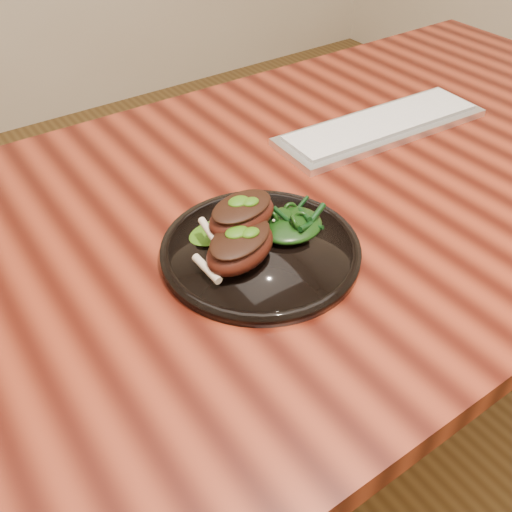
{
  "coord_description": "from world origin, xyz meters",
  "views": [
    {
      "loc": [
        -0.48,
        -0.55,
        1.23
      ],
      "look_at": [
        -0.17,
        -0.12,
        0.78
      ],
      "focal_mm": 40.0,
      "sensor_mm": 36.0,
      "label": 1
    }
  ],
  "objects": [
    {
      "name": "keyboard",
      "position": [
        0.23,
        0.07,
        0.76
      ],
      "size": [
        0.4,
        0.14,
        0.02
      ],
      "color": "silver",
      "rests_on": "desk"
    },
    {
      "name": "greens_heap",
      "position": [
        -0.1,
        -0.08,
        0.78
      ],
      "size": [
        0.09,
        0.08,
        0.03
      ],
      "color": "black",
      "rests_on": "plate"
    },
    {
      "name": "lamb_chop_back",
      "position": [
        -0.16,
        -0.06,
        0.81
      ],
      "size": [
        0.11,
        0.08,
        0.04
      ],
      "color": "#3E140B",
      "rests_on": "plate"
    },
    {
      "name": "desk",
      "position": [
        0.0,
        0.0,
        0.67
      ],
      "size": [
        1.6,
        0.8,
        0.75
      ],
      "color": "#360D06",
      "rests_on": "ground"
    },
    {
      "name": "herb_smear",
      "position": [
        -0.18,
        -0.03,
        0.77
      ],
      "size": [
        0.08,
        0.05,
        0.0
      ],
      "primitive_type": "ellipsoid",
      "color": "#1E4A08",
      "rests_on": "plate"
    },
    {
      "name": "plate",
      "position": [
        -0.15,
        -0.09,
        0.76
      ],
      "size": [
        0.26,
        0.26,
        0.02
      ],
      "color": "black",
      "rests_on": "desk"
    },
    {
      "name": "lamb_chop_front",
      "position": [
        -0.19,
        -0.1,
        0.79
      ],
      "size": [
        0.13,
        0.1,
        0.05
      ],
      "color": "#3E140B",
      "rests_on": "plate"
    }
  ]
}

